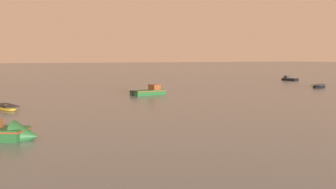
{
  "coord_description": "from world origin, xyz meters",
  "views": [
    {
      "loc": [
        -16.06,
        -5.14,
        5.15
      ],
      "look_at": [
        8.97,
        40.65,
        0.42
      ],
      "focal_mm": 43.55,
      "sensor_mm": 36.0,
      "label": 1
    }
  ],
  "objects_px": {
    "rowboat_moored_3": "(6,108)",
    "motorboat_moored_4": "(153,92)",
    "rowboat_moored_0": "(319,86)",
    "motorboat_moored_1": "(288,79)"
  },
  "relations": [
    {
      "from": "rowboat_moored_3",
      "to": "motorboat_moored_4",
      "type": "bearing_deg",
      "value": -81.12
    },
    {
      "from": "rowboat_moored_0",
      "to": "motorboat_moored_1",
      "type": "relative_size",
      "value": 1.1
    },
    {
      "from": "motorboat_moored_1",
      "to": "motorboat_moored_4",
      "type": "distance_m",
      "value": 45.88
    },
    {
      "from": "rowboat_moored_3",
      "to": "motorboat_moored_4",
      "type": "xyz_separation_m",
      "value": [
        20.17,
        7.63,
        0.14
      ]
    },
    {
      "from": "motorboat_moored_1",
      "to": "rowboat_moored_3",
      "type": "distance_m",
      "value": 67.44
    },
    {
      "from": "motorboat_moored_1",
      "to": "rowboat_moored_3",
      "type": "bearing_deg",
      "value": 107.62
    },
    {
      "from": "motorboat_moored_1",
      "to": "motorboat_moored_4",
      "type": "relative_size",
      "value": 0.76
    },
    {
      "from": "rowboat_moored_3",
      "to": "motorboat_moored_4",
      "type": "distance_m",
      "value": 21.56
    },
    {
      "from": "motorboat_moored_1",
      "to": "motorboat_moored_4",
      "type": "xyz_separation_m",
      "value": [
        -42.59,
        -17.06,
        0.07
      ]
    },
    {
      "from": "rowboat_moored_0",
      "to": "motorboat_moored_4",
      "type": "height_order",
      "value": "motorboat_moored_4"
    }
  ]
}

